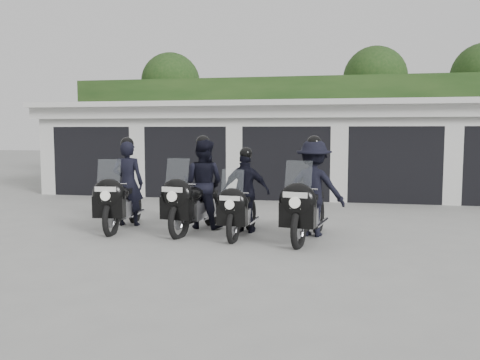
% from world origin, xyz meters
% --- Properties ---
extents(ground, '(80.00, 80.00, 0.00)m').
position_xyz_m(ground, '(0.00, 0.00, 0.00)').
color(ground, gray).
rests_on(ground, ground).
extents(garage_block, '(16.40, 6.80, 2.96)m').
position_xyz_m(garage_block, '(-0.00, 8.06, 1.42)').
color(garage_block, silver).
rests_on(garage_block, ground).
extents(background_vegetation, '(20.00, 3.90, 5.80)m').
position_xyz_m(background_vegetation, '(0.37, 12.92, 2.77)').
color(background_vegetation, '#183212').
rests_on(background_vegetation, ground).
extents(police_bike_a, '(0.81, 2.29, 1.99)m').
position_xyz_m(police_bike_a, '(-2.91, 0.52, 0.79)').
color(police_bike_a, black).
rests_on(police_bike_a, ground).
extents(police_bike_b, '(1.07, 2.32, 2.04)m').
position_xyz_m(police_bike_b, '(-1.29, 0.67, 0.86)').
color(police_bike_b, black).
rests_on(police_bike_b, ground).
extents(police_bike_c, '(1.01, 2.06, 1.79)m').
position_xyz_m(police_bike_c, '(-0.28, 0.40, 0.76)').
color(police_bike_c, black).
rests_on(police_bike_c, ground).
extents(police_bike_d, '(1.31, 2.33, 2.04)m').
position_xyz_m(police_bike_d, '(1.06, 0.32, 0.87)').
color(police_bike_d, black).
rests_on(police_bike_d, ground).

